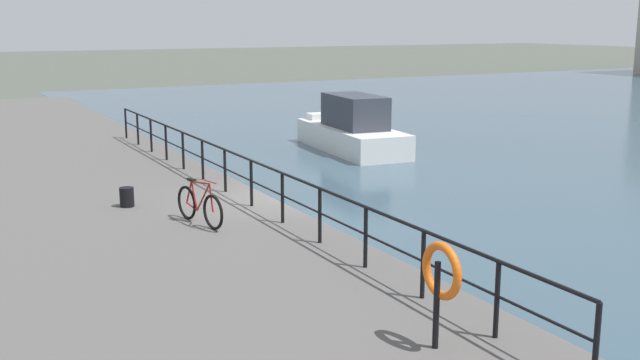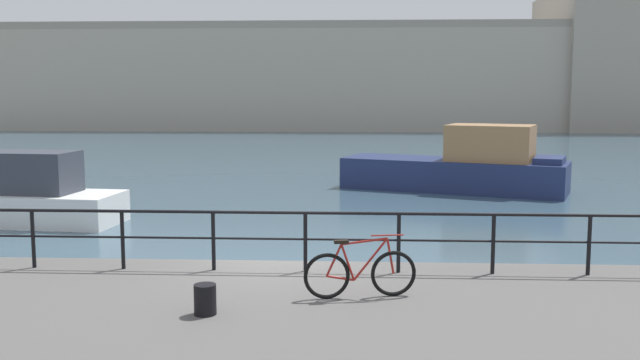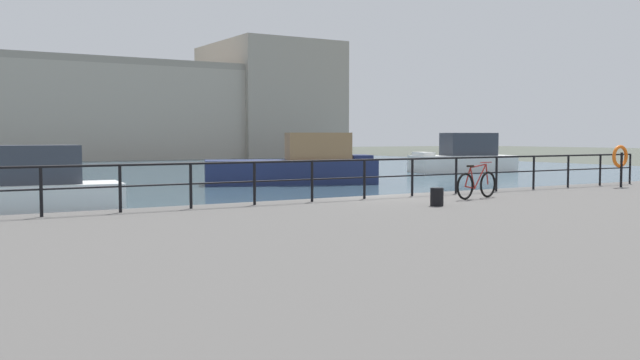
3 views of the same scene
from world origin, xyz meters
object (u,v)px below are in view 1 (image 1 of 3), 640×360
(moored_small_launch, at_px, (352,130))
(parked_bicycle, at_px, (199,206))
(mooring_bollard, at_px, (127,197))
(life_ring_stand, at_px, (441,275))

(moored_small_launch, relative_size, parked_bicycle, 3.58)
(moored_small_launch, xyz_separation_m, parked_bicycle, (10.06, -9.55, 0.32))
(parked_bicycle, bearing_deg, mooring_bollard, -168.12)
(moored_small_launch, height_order, mooring_bollard, moored_small_launch)
(mooring_bollard, height_order, life_ring_stand, life_ring_stand)
(moored_small_launch, bearing_deg, mooring_bollard, 132.40)
(mooring_bollard, xyz_separation_m, life_ring_stand, (9.35, 1.67, 0.75))
(parked_bicycle, distance_m, life_ring_stand, 7.20)
(moored_small_launch, distance_m, mooring_bollard, 13.10)
(mooring_bollard, distance_m, life_ring_stand, 9.53)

